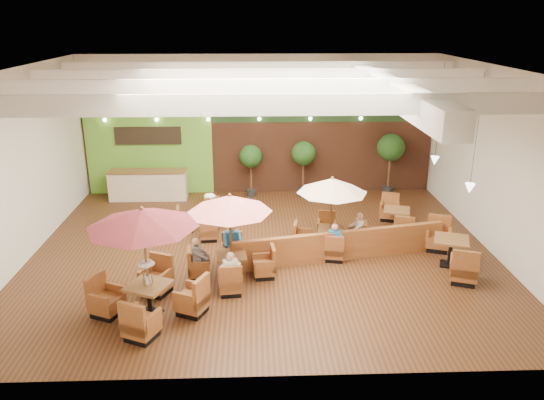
{
  "coord_description": "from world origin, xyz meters",
  "views": [
    {
      "loc": [
        -0.28,
        -14.91,
        6.89
      ],
      "look_at": [
        0.3,
        0.5,
        1.5
      ],
      "focal_mm": 35.0,
      "sensor_mm": 36.0,
      "label": 1
    }
  ],
  "objects_px": {
    "diner_1": "(232,240)",
    "table_4": "(450,252)",
    "topiary_2": "(391,150)",
    "diner_4": "(358,226)",
    "table_3": "(204,218)",
    "table_0": "(144,243)",
    "diner_0": "(230,268)",
    "table_2": "(332,199)",
    "topiary_0": "(251,158)",
    "table_5": "(396,220)",
    "table_1": "(230,221)",
    "diner_3": "(335,237)",
    "diner_2": "(198,254)",
    "service_counter": "(148,185)",
    "booth_divider": "(341,246)",
    "topiary_1": "(304,156)"
  },
  "relations": [
    {
      "from": "table_0",
      "to": "table_5",
      "type": "relative_size",
      "value": 1.11
    },
    {
      "from": "table_4",
      "to": "table_5",
      "type": "distance_m",
      "value": 2.84
    },
    {
      "from": "booth_divider",
      "to": "table_0",
      "type": "height_order",
      "value": "table_0"
    },
    {
      "from": "table_2",
      "to": "diner_0",
      "type": "xyz_separation_m",
      "value": [
        -3.0,
        -2.76,
        -0.87
      ]
    },
    {
      "from": "topiary_2",
      "to": "diner_4",
      "type": "height_order",
      "value": "topiary_2"
    },
    {
      "from": "table_4",
      "to": "topiary_0",
      "type": "xyz_separation_m",
      "value": [
        -5.75,
        6.46,
        1.16
      ]
    },
    {
      "from": "booth_divider",
      "to": "table_4",
      "type": "bearing_deg",
      "value": -20.87
    },
    {
      "from": "service_counter",
      "to": "diner_3",
      "type": "xyz_separation_m",
      "value": [
        6.5,
        -5.78,
        0.14
      ]
    },
    {
      "from": "table_2",
      "to": "topiary_1",
      "type": "height_order",
      "value": "table_2"
    },
    {
      "from": "table_5",
      "to": "topiary_2",
      "type": "relative_size",
      "value": 1.06
    },
    {
      "from": "table_2",
      "to": "service_counter",
      "type": "bearing_deg",
      "value": 152.89
    },
    {
      "from": "diner_2",
      "to": "table_1",
      "type": "bearing_deg",
      "value": 81.61
    },
    {
      "from": "topiary_2",
      "to": "diner_1",
      "type": "height_order",
      "value": "topiary_2"
    },
    {
      "from": "table_4",
      "to": "diner_1",
      "type": "distance_m",
      "value": 6.32
    },
    {
      "from": "diner_3",
      "to": "diner_1",
      "type": "bearing_deg",
      "value": -160.23
    },
    {
      "from": "diner_0",
      "to": "topiary_2",
      "type": "bearing_deg",
      "value": 36.82
    },
    {
      "from": "table_1",
      "to": "topiary_1",
      "type": "bearing_deg",
      "value": 63.83
    },
    {
      "from": "table_0",
      "to": "topiary_0",
      "type": "relative_size",
      "value": 1.39
    },
    {
      "from": "diner_2",
      "to": "table_2",
      "type": "bearing_deg",
      "value": 107.16
    },
    {
      "from": "diner_1",
      "to": "table_3",
      "type": "bearing_deg",
      "value": -75.28
    },
    {
      "from": "table_2",
      "to": "diner_4",
      "type": "distance_m",
      "value": 1.23
    },
    {
      "from": "booth_divider",
      "to": "table_0",
      "type": "relative_size",
      "value": 2.23
    },
    {
      "from": "table_3",
      "to": "table_5",
      "type": "relative_size",
      "value": 0.86
    },
    {
      "from": "diner_0",
      "to": "diner_1",
      "type": "xyz_separation_m",
      "value": [
        0.0,
        1.8,
        0.01
      ]
    },
    {
      "from": "table_4",
      "to": "topiary_0",
      "type": "height_order",
      "value": "topiary_0"
    },
    {
      "from": "table_1",
      "to": "diner_0",
      "type": "distance_m",
      "value": 1.31
    },
    {
      "from": "topiary_0",
      "to": "diner_3",
      "type": "relative_size",
      "value": 2.95
    },
    {
      "from": "topiary_1",
      "to": "diner_3",
      "type": "xyz_separation_m",
      "value": [
        0.37,
        -5.98,
        -0.93
      ]
    },
    {
      "from": "table_3",
      "to": "diner_4",
      "type": "xyz_separation_m",
      "value": [
        4.89,
        -1.61,
        0.29
      ]
    },
    {
      "from": "table_3",
      "to": "table_5",
      "type": "bearing_deg",
      "value": -7.5
    },
    {
      "from": "table_3",
      "to": "topiary_0",
      "type": "xyz_separation_m",
      "value": [
        1.58,
        3.52,
        1.13
      ]
    },
    {
      "from": "table_2",
      "to": "topiary_2",
      "type": "distance_m",
      "value": 5.99
    },
    {
      "from": "diner_1",
      "to": "table_4",
      "type": "bearing_deg",
      "value": 169.5
    },
    {
      "from": "service_counter",
      "to": "table_3",
      "type": "xyz_separation_m",
      "value": [
        2.46,
        -3.32,
        -0.14
      ]
    },
    {
      "from": "service_counter",
      "to": "table_1",
      "type": "bearing_deg",
      "value": -62.74
    },
    {
      "from": "table_4",
      "to": "diner_4",
      "type": "bearing_deg",
      "value": 171.54
    },
    {
      "from": "table_0",
      "to": "topiary_2",
      "type": "distance_m",
      "value": 11.92
    },
    {
      "from": "table_4",
      "to": "diner_0",
      "type": "relative_size",
      "value": 3.98
    },
    {
      "from": "diner_1",
      "to": "diner_2",
      "type": "height_order",
      "value": "diner_1"
    },
    {
      "from": "table_1",
      "to": "diner_4",
      "type": "bearing_deg",
      "value": 20.22
    },
    {
      "from": "table_1",
      "to": "diner_1",
      "type": "relative_size",
      "value": 3.21
    },
    {
      "from": "table_1",
      "to": "table_4",
      "type": "distance_m",
      "value": 6.45
    },
    {
      "from": "service_counter",
      "to": "topiary_2",
      "type": "bearing_deg",
      "value": 1.2
    },
    {
      "from": "service_counter",
      "to": "table_5",
      "type": "xyz_separation_m",
      "value": [
        8.93,
        -3.55,
        -0.22
      ]
    },
    {
      "from": "table_3",
      "to": "topiary_2",
      "type": "bearing_deg",
      "value": 20.84
    },
    {
      "from": "table_0",
      "to": "topiary_1",
      "type": "xyz_separation_m",
      "value": [
        4.55,
        8.83,
        -0.22
      ]
    },
    {
      "from": "table_0",
      "to": "diner_0",
      "type": "bearing_deg",
      "value": 50.44
    },
    {
      "from": "diner_1",
      "to": "diner_4",
      "type": "xyz_separation_m",
      "value": [
        3.85,
        0.96,
        -0.02
      ]
    },
    {
      "from": "table_2",
      "to": "topiary_0",
      "type": "distance_m",
      "value": 5.69
    },
    {
      "from": "table_0",
      "to": "table_1",
      "type": "distance_m",
      "value": 2.66
    }
  ]
}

